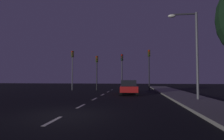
{
  "coord_description": "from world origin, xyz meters",
  "views": [
    {
      "loc": [
        3.18,
        -8.07,
        1.69
      ],
      "look_at": [
        0.4,
        14.7,
        2.7
      ],
      "focal_mm": 29.11,
      "sensor_mm": 36.0,
      "label": 1
    }
  ],
  "objects_px": {
    "traffic_signal_far_left": "(72,63)",
    "traffic_signal_center_left": "(97,66)",
    "traffic_signal_center_right": "(122,65)",
    "car_stopped_ahead": "(128,87)",
    "street_lamp_right": "(192,46)",
    "traffic_signal_far_right": "(149,62)"
  },
  "relations": [
    {
      "from": "traffic_signal_center_right",
      "to": "car_stopped_ahead",
      "type": "xyz_separation_m",
      "value": [
        1.02,
        -5.21,
        -2.7
      ]
    },
    {
      "from": "car_stopped_ahead",
      "to": "traffic_signal_far_left",
      "type": "bearing_deg",
      "value": 146.8
    },
    {
      "from": "traffic_signal_far_left",
      "to": "traffic_signal_center_left",
      "type": "distance_m",
      "value": 3.51
    },
    {
      "from": "traffic_signal_center_left",
      "to": "car_stopped_ahead",
      "type": "relative_size",
      "value": 1.01
    },
    {
      "from": "car_stopped_ahead",
      "to": "street_lamp_right",
      "type": "relative_size",
      "value": 0.71
    },
    {
      "from": "traffic_signal_center_left",
      "to": "traffic_signal_far_right",
      "type": "relative_size",
      "value": 0.87
    },
    {
      "from": "car_stopped_ahead",
      "to": "traffic_signal_center_right",
      "type": "bearing_deg",
      "value": 101.11
    },
    {
      "from": "traffic_signal_center_right",
      "to": "car_stopped_ahead",
      "type": "distance_m",
      "value": 5.96
    },
    {
      "from": "traffic_signal_center_left",
      "to": "traffic_signal_center_right",
      "type": "relative_size",
      "value": 0.96
    },
    {
      "from": "car_stopped_ahead",
      "to": "street_lamp_right",
      "type": "distance_m",
      "value": 7.87
    },
    {
      "from": "traffic_signal_far_left",
      "to": "car_stopped_ahead",
      "type": "relative_size",
      "value": 1.17
    },
    {
      "from": "traffic_signal_center_right",
      "to": "street_lamp_right",
      "type": "distance_m",
      "value": 12.01
    },
    {
      "from": "street_lamp_right",
      "to": "traffic_signal_far_left",
      "type": "bearing_deg",
      "value": 140.81
    },
    {
      "from": "traffic_signal_far_left",
      "to": "traffic_signal_far_right",
      "type": "height_order",
      "value": "traffic_signal_far_left"
    },
    {
      "from": "traffic_signal_far_left",
      "to": "traffic_signal_center_left",
      "type": "xyz_separation_m",
      "value": [
        3.48,
        -0.0,
        -0.48
      ]
    },
    {
      "from": "traffic_signal_center_left",
      "to": "traffic_signal_far_right",
      "type": "height_order",
      "value": "traffic_signal_far_right"
    },
    {
      "from": "traffic_signal_far_left",
      "to": "street_lamp_right",
      "type": "relative_size",
      "value": 0.84
    },
    {
      "from": "traffic_signal_far_right",
      "to": "traffic_signal_center_left",
      "type": "bearing_deg",
      "value": -179.99
    },
    {
      "from": "traffic_signal_far_right",
      "to": "car_stopped_ahead",
      "type": "distance_m",
      "value": 6.56
    },
    {
      "from": "street_lamp_right",
      "to": "car_stopped_ahead",
      "type": "bearing_deg",
      "value": 132.82
    },
    {
      "from": "street_lamp_right",
      "to": "traffic_signal_far_right",
      "type": "bearing_deg",
      "value": 102.32
    },
    {
      "from": "traffic_signal_far_left",
      "to": "street_lamp_right",
      "type": "height_order",
      "value": "street_lamp_right"
    }
  ]
}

